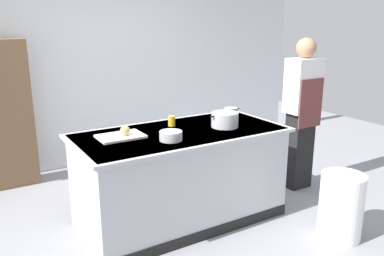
% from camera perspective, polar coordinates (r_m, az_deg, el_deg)
% --- Properties ---
extents(ground_plane, '(10.00, 10.00, 0.00)m').
position_cam_1_polar(ground_plane, '(4.05, -1.57, -12.82)').
color(ground_plane, gray).
extents(back_wall, '(6.40, 0.12, 3.00)m').
position_cam_1_polar(back_wall, '(5.51, -12.89, 10.66)').
color(back_wall, silver).
rests_on(back_wall, ground_plane).
extents(counter_island, '(1.98, 0.98, 0.90)m').
position_cam_1_polar(counter_island, '(3.86, -1.61, -6.71)').
color(counter_island, '#B7BABF').
rests_on(counter_island, ground_plane).
extents(cutting_board, '(0.40, 0.28, 0.02)m').
position_cam_1_polar(cutting_board, '(3.58, -10.17, -1.19)').
color(cutting_board, silver).
rests_on(cutting_board, counter_island).
extents(onion, '(0.09, 0.09, 0.09)m').
position_cam_1_polar(onion, '(3.56, -9.53, -0.34)').
color(onion, tan).
rests_on(onion, cutting_board).
extents(stock_pot, '(0.33, 0.26, 0.14)m').
position_cam_1_polar(stock_pot, '(3.86, 4.71, 1.20)').
color(stock_pot, '#B7BABF').
rests_on(stock_pot, counter_island).
extents(sauce_pan, '(0.21, 0.14, 0.11)m').
position_cam_1_polar(sauce_pan, '(4.21, 5.56, 2.15)').
color(sauce_pan, '#99999E').
rests_on(sauce_pan, counter_island).
extents(mixing_bowl, '(0.20, 0.20, 0.08)m').
position_cam_1_polar(mixing_bowl, '(3.43, -3.04, -1.12)').
color(mixing_bowl, '#B7BABF').
rests_on(mixing_bowl, counter_island).
extents(juice_cup, '(0.07, 0.07, 0.10)m').
position_cam_1_polar(juice_cup, '(3.89, -2.93, 1.01)').
color(juice_cup, yellow).
rests_on(juice_cup, counter_island).
extents(trash_bin, '(0.38, 0.38, 0.60)m').
position_cam_1_polar(trash_bin, '(3.85, 20.50, -10.46)').
color(trash_bin, white).
rests_on(trash_bin, ground_plane).
extents(person_chef, '(0.38, 0.25, 1.72)m').
position_cam_1_polar(person_chef, '(4.66, 15.42, 2.39)').
color(person_chef, black).
rests_on(person_chef, ground_plane).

